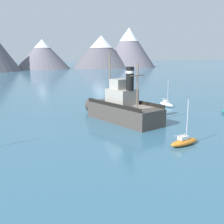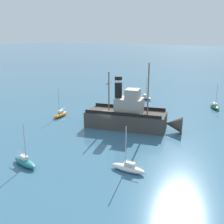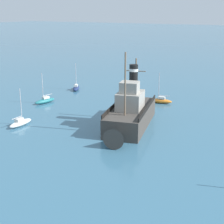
% 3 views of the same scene
% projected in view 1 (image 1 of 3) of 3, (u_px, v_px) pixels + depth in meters
% --- Properties ---
extents(ground_plane, '(600.00, 600.00, 0.00)m').
position_uv_depth(ground_plane, '(144.00, 123.00, 39.21)').
color(ground_plane, '#38667F').
extents(mountain_ridge, '(195.50, 51.83, 31.69)m').
position_uv_depth(mountain_ridge, '(2.00, 46.00, 160.51)').
color(mountain_ridge, slate).
rests_on(mountain_ridge, ground).
extents(old_tugboat, '(7.35, 14.78, 9.90)m').
position_uv_depth(old_tugboat, '(121.00, 108.00, 40.54)').
color(old_tugboat, '#423D38').
rests_on(old_tugboat, ground).
extents(sailboat_white, '(1.22, 3.83, 4.90)m').
position_uv_depth(sailboat_white, '(166.00, 104.00, 51.75)').
color(sailboat_white, white).
rests_on(sailboat_white, ground).
extents(sailboat_orange, '(3.94, 1.79, 4.90)m').
position_uv_depth(sailboat_orange, '(184.00, 142.00, 29.69)').
color(sailboat_orange, orange).
rests_on(sailboat_orange, ground).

